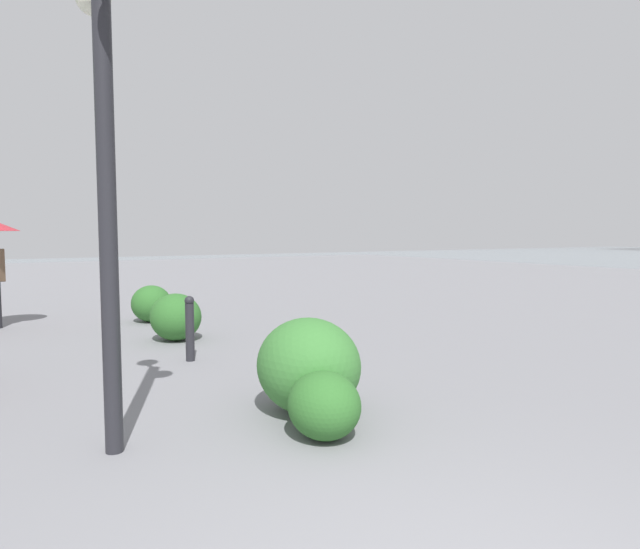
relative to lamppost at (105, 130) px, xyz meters
name	(u,v)px	position (x,y,z in m)	size (l,w,h in m)	color
lamppost	(105,130)	(0.00, 0.00, 0.00)	(0.98, 0.28, 3.79)	#232328
bollard_near	(320,365)	(-0.04, -1.91, -2.08)	(0.13, 0.13, 0.89)	#232328
bollard_mid	(190,327)	(2.66, -1.47, -2.07)	(0.13, 0.13, 0.90)	#232328
shrub_low	(176,317)	(4.17, -1.72, -2.16)	(0.91, 0.82, 0.77)	#2D6628
shrub_round	(151,304)	(6.27, -1.84, -2.18)	(0.86, 0.77, 0.73)	#2D6628
shrub_wide	(309,366)	(-0.01, -1.80, -2.08)	(1.10, 0.99, 0.93)	#387533
shrub_tall	(324,405)	(-0.65, -1.58, -2.25)	(0.68, 0.61, 0.58)	#2D6628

